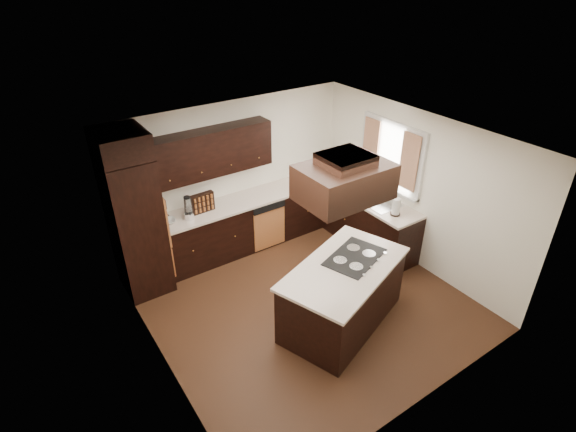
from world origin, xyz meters
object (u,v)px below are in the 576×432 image
(range_hood, at_px, (344,182))
(spice_rack, at_px, (202,203))
(oven_column, at_px, (137,226))
(island, at_px, (342,296))

(range_hood, height_order, spice_rack, range_hood)
(oven_column, bearing_deg, spice_rack, 4.95)
(oven_column, bearing_deg, range_hood, -50.26)
(oven_column, relative_size, range_hood, 2.02)
(island, distance_m, range_hood, 1.72)
(island, relative_size, spice_rack, 4.70)
(island, relative_size, range_hood, 1.68)
(oven_column, xyz_separation_m, spice_rack, (1.07, 0.09, 0.02))
(oven_column, height_order, spice_rack, oven_column)
(range_hood, bearing_deg, spice_rack, 108.86)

